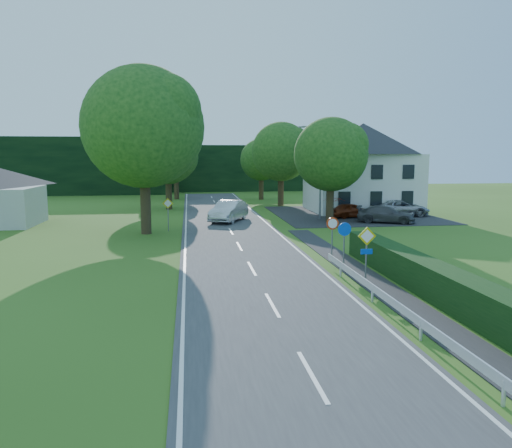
{
  "coord_description": "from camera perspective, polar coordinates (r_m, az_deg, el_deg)",
  "views": [
    {
      "loc": [
        -2.98,
        -11.57,
        5.53
      ],
      "look_at": [
        0.97,
        17.67,
        1.44
      ],
      "focal_mm": 35.0,
      "sensor_mm": 36.0,
      "label": 1
    }
  ],
  "objects": [
    {
      "name": "tree_left_far",
      "position": [
        51.62,
        -10.01,
        6.4
      ],
      "size": [
        7.0,
        7.0,
        8.58
      ],
      "primitive_type": null,
      "color": "#174314",
      "rests_on": "ground"
    },
    {
      "name": "treeline_left",
      "position": [
        77.72,
        -26.64,
        5.94
      ],
      "size": [
        44.0,
        6.0,
        8.0
      ],
      "primitive_type": "cube",
      "color": "black",
      "rests_on": "ground"
    },
    {
      "name": "streetlight",
      "position": [
        43.02,
        7.22,
        6.42
      ],
      "size": [
        2.03,
        0.18,
        8.0
      ],
      "color": "slate",
      "rests_on": "ground"
    },
    {
      "name": "footpath",
      "position": [
        16.65,
        21.76,
        -12.0
      ],
      "size": [
        1.5,
        44.0,
        0.04
      ],
      "primitive_type": "cube",
      "color": "#252427",
      "rests_on": "ground"
    },
    {
      "name": "parasol",
      "position": [
        45.19,
        8.89,
        1.96
      ],
      "size": [
        2.46,
        2.48,
        1.78
      ],
      "primitive_type": "imported",
      "rotation": [
        0.0,
        0.0,
        0.31
      ],
      "color": "red",
      "rests_on": "parking_pad"
    },
    {
      "name": "road",
      "position": [
        32.18,
        -2.28,
        -1.96
      ],
      "size": [
        7.0,
        80.0,
        0.04
      ],
      "primitive_type": "cube",
      "color": "#3B3B3E",
      "rests_on": "ground"
    },
    {
      "name": "line_centre",
      "position": [
        32.18,
        -2.28,
        -1.92
      ],
      "size": [
        0.12,
        80.0,
        0.01
      ],
      "primitive_type": null,
      "color": "white",
      "rests_on": "road"
    },
    {
      "name": "ground",
      "position": [
        13.16,
        6.4,
        -16.98
      ],
      "size": [
        160.0,
        160.0,
        0.0
      ],
      "primitive_type": "plane",
      "color": "#375B1A",
      "rests_on": "ground"
    },
    {
      "name": "sign_priority_left",
      "position": [
        36.78,
        -10.04,
        1.83
      ],
      "size": [
        0.78,
        0.09,
        2.44
      ],
      "color": "slate",
      "rests_on": "ground"
    },
    {
      "name": "motorcycle",
      "position": [
        42.35,
        -4.61,
        1.05
      ],
      "size": [
        1.07,
        1.84,
        0.92
      ],
      "primitive_type": "imported",
      "rotation": [
        0.0,
        0.0,
        -0.28
      ],
      "color": "black",
      "rests_on": "road"
    },
    {
      "name": "sign_speed_limit",
      "position": [
        25.87,
        8.72,
        -0.55
      ],
      "size": [
        0.64,
        0.11,
        2.37
      ],
      "color": "slate",
      "rests_on": "ground"
    },
    {
      "name": "tree_right_mid",
      "position": [
        41.22,
        8.52,
        6.09
      ],
      "size": [
        7.0,
        7.0,
        8.58
      ],
      "primitive_type": null,
      "color": "#174314",
      "rests_on": "ground"
    },
    {
      "name": "line_edge_left",
      "position": [
        32.04,
        -8.08,
        -2.04
      ],
      "size": [
        0.12,
        80.0,
        0.01
      ],
      "primitive_type": "cube",
      "color": "white",
      "rests_on": "road"
    },
    {
      "name": "tree_main",
      "position": [
        35.7,
        -12.69,
        8.17
      ],
      "size": [
        9.4,
        9.4,
        11.64
      ],
      "primitive_type": null,
      "color": "#174314",
      "rests_on": "ground"
    },
    {
      "name": "parked_car_grey",
      "position": [
        42.09,
        14.62,
        1.07
      ],
      "size": [
        5.01,
        3.67,
        1.35
      ],
      "primitive_type": "imported",
      "rotation": [
        0.0,
        0.0,
        1.14
      ],
      "color": "#4A494E",
      "rests_on": "parking_pad"
    },
    {
      "name": "parking_pad",
      "position": [
        47.34,
        10.8,
        1.07
      ],
      "size": [
        14.0,
        16.0,
        0.04
      ],
      "primitive_type": "cube",
      "color": "#252427",
      "rests_on": "ground"
    },
    {
      "name": "tree_left_back",
      "position": [
        63.6,
        -9.13,
        6.45
      ],
      "size": [
        6.6,
        6.6,
        8.07
      ],
      "primitive_type": null,
      "color": "#174314",
      "rests_on": "ground"
    },
    {
      "name": "parked_car_red",
      "position": [
        44.76,
        10.87,
        1.55
      ],
      "size": [
        4.03,
        2.11,
        1.31
      ],
      "primitive_type": "imported",
      "rotation": [
        0.0,
        0.0,
        1.72
      ],
      "color": "#65210B",
      "rests_on": "parking_pad"
    },
    {
      "name": "sign_roundabout",
      "position": [
        24.01,
        10.06,
        -1.47
      ],
      "size": [
        0.64,
        0.08,
        2.37
      ],
      "color": "slate",
      "rests_on": "ground"
    },
    {
      "name": "line_edge_right",
      "position": [
        32.64,
        3.41,
        -1.79
      ],
      "size": [
        0.12,
        80.0,
        0.01
      ],
      "primitive_type": "cube",
      "color": "white",
      "rests_on": "road"
    },
    {
      "name": "treeline_right",
      "position": [
        78.37,
        0.35,
        6.41
      ],
      "size": [
        30.0,
        5.0,
        7.0
      ],
      "primitive_type": "cube",
      "color": "black",
      "rests_on": "ground"
    },
    {
      "name": "moving_car",
      "position": [
        41.58,
        -3.13,
        1.5
      ],
      "size": [
        3.79,
        5.52,
        1.72
      ],
      "primitive_type": "imported",
      "rotation": [
        0.0,
        0.0,
        -0.42
      ],
      "color": "silver",
      "rests_on": "road"
    },
    {
      "name": "tree_right_far",
      "position": [
        54.5,
        2.87,
        6.85
      ],
      "size": [
        7.4,
        7.4,
        9.09
      ],
      "primitive_type": null,
      "color": "#174314",
      "rests_on": "ground"
    },
    {
      "name": "sign_priority_right",
      "position": [
        21.19,
        12.53,
        -2.43
      ],
      "size": [
        0.78,
        0.09,
        2.59
      ],
      "color": "slate",
      "rests_on": "ground"
    },
    {
      "name": "guardrail",
      "position": [
        13.61,
        24.05,
        -15.2
      ],
      "size": [
        0.12,
        26.0,
        0.69
      ],
      "primitive_type": null,
      "color": "silver",
      "rests_on": "ground"
    },
    {
      "name": "house_white",
      "position": [
        50.52,
        12.01,
        6.45
      ],
      "size": [
        10.6,
        8.4,
        8.6
      ],
      "color": "silver",
      "rests_on": "ground"
    },
    {
      "name": "tree_right_back",
      "position": [
        62.25,
        0.6,
        6.28
      ],
      "size": [
        6.2,
        6.2,
        7.56
      ],
      "primitive_type": null,
      "color": "#174314",
      "rests_on": "ground"
    },
    {
      "name": "parked_car_silver_b",
      "position": [
        47.18,
        16.19,
        1.77
      ],
      "size": [
        5.43,
        3.14,
        1.42
      ],
      "primitive_type": "imported",
      "rotation": [
        0.0,
        0.0,
        1.41
      ],
      "color": "#A1A0A6",
      "rests_on": "parking_pad"
    }
  ]
}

